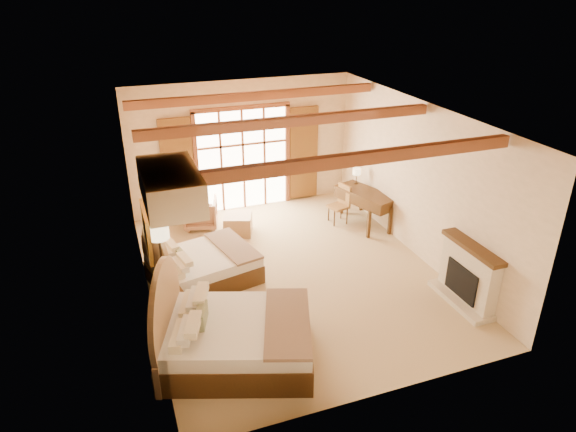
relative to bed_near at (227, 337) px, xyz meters
name	(u,v)px	position (x,y,z in m)	size (l,w,h in m)	color
floor	(291,273)	(1.81, 2.08, -0.45)	(7.00, 7.00, 0.00)	tan
wall_back	(242,146)	(1.81, 5.58, 1.15)	(5.50, 5.50, 0.00)	beige
wall_left	(140,221)	(-0.94, 2.08, 1.15)	(7.00, 7.00, 0.00)	beige
wall_right	(419,181)	(4.56, 2.08, 1.15)	(7.00, 7.00, 0.00)	beige
ceiling	(292,114)	(1.81, 2.08, 2.75)	(7.00, 7.00, 0.00)	#AE6833
ceiling_beams	(292,121)	(1.81, 2.08, 2.63)	(5.39, 4.60, 0.18)	brown
french_doors	(243,160)	(1.81, 5.52, 0.80)	(3.95, 0.08, 2.60)	white
fireplace	(467,277)	(4.41, 0.08, 0.06)	(0.46, 1.40, 1.16)	beige
painting	(147,232)	(-0.89, 1.33, 1.30)	(0.06, 0.95, 0.75)	gold
canopy_valance	(170,186)	(-0.59, 0.08, 2.50)	(0.70, 1.40, 0.45)	#F1E7BE
bed_near	(227,337)	(0.00, 0.00, 0.00)	(2.77, 2.33, 1.48)	#4B2F13
bed_far	(196,265)	(-0.01, 2.38, -0.07)	(2.19, 1.81, 1.25)	#4B2F13
nightstand	(170,308)	(-0.68, 1.27, -0.15)	(0.49, 0.49, 0.59)	#4B2F13
floor_lamp	(159,236)	(-0.69, 1.74, 1.00)	(0.36, 0.36, 1.70)	#3E2D1C
armchair	(201,213)	(0.54, 4.76, -0.10)	(0.75, 0.77, 0.70)	#AD7856
ottoman	(238,224)	(1.27, 4.15, -0.22)	(0.61, 0.61, 0.45)	#A28456
desk	(365,206)	(4.24, 3.61, -0.01)	(1.11, 1.64, 0.81)	#4B2F13
desk_chair	(339,211)	(3.68, 3.87, -0.16)	(0.52, 0.51, 0.93)	olive
desk_lamp	(357,172)	(4.25, 4.17, 0.66)	(0.19, 0.19, 0.38)	#3E2D1C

